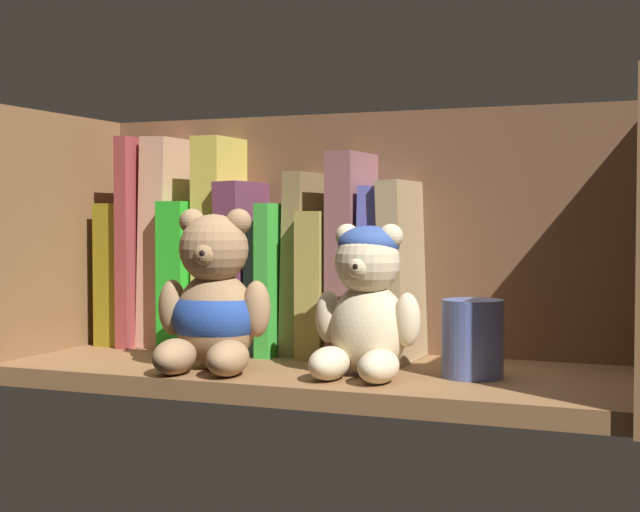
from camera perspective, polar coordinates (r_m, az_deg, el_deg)
shelf_board at (r=99.90cm, az=-0.17°, el=-7.16°), size 64.38×24.83×2.00cm
shelf_back_panel at (r=110.73cm, az=2.38°, el=0.90°), size 66.78×1.20×29.45cm
shelf_side_panel_left at (r=115.19cm, az=-15.55°, el=0.87°), size 1.60×27.23×29.45cm
book_0 at (r=120.83cm, az=-11.27°, el=-1.00°), size 3.33×10.68×17.12cm
book_1 at (r=119.12cm, az=-10.14°, el=0.84°), size 1.62×12.58×24.92cm
book_2 at (r=117.63cm, az=-8.97°, el=0.83°), size 4.08×9.02×25.02cm
book_3 at (r=115.95cm, az=-7.41°, el=-1.07°), size 3.28×12.88×17.30cm
book_4 at (r=113.99cm, az=-5.77°, el=0.76°), size 3.48×9.74×24.76cm
book_5 at (r=112.46cm, az=-4.15°, el=-0.60°), size 3.66×12.32×19.60cm
book_6 at (r=111.44cm, az=-2.92°, el=-1.76°), size 1.66×11.33×15.06cm
book_7 at (r=110.53cm, az=-1.95°, el=-1.30°), size 1.70×14.43×16.99cm
book_8 at (r=109.52cm, az=-0.85°, el=-0.40°), size 2.70×9.55×20.58cm
book_9 at (r=108.54cm, az=0.57°, el=-1.59°), size 2.93×13.45×16.12cm
book_10 at (r=107.20cm, az=2.23°, el=0.08°), size 2.97×12.66×22.53cm
book_11 at (r=106.28cm, az=3.78°, el=-0.96°), size 2.98×11.89×18.83cm
book_12 at (r=105.42cm, az=5.23°, el=-0.83°), size 3.15×13.49×19.43cm
teddy_bear_larger at (r=97.95cm, az=-6.35°, el=-2.98°), size 12.13×12.97×16.34cm
teddy_bear_smaller at (r=93.03cm, az=2.78°, el=-2.88°), size 10.71×10.79×14.82cm
pillar_candle at (r=93.68cm, az=9.07°, el=-4.88°), size 5.96×5.96×7.53cm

